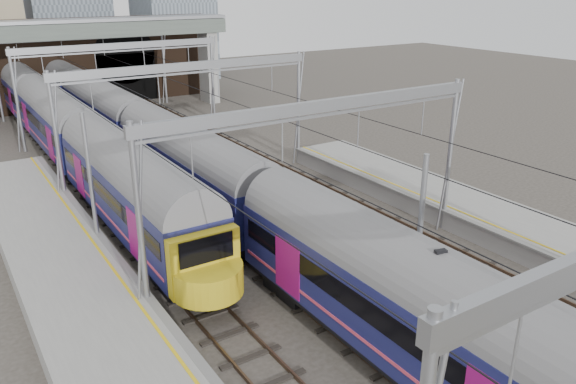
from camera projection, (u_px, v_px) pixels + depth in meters
ground at (451, 357)px, 19.86m from camera, size 160.00×160.00×0.00m
tracks at (246, 217)px, 31.66m from camera, size 14.40×80.00×0.22m
overhead_line at (193, 84)px, 34.46m from camera, size 16.80×80.00×8.00m
retaining_wall at (90, 63)px, 59.91m from camera, size 28.00×2.75×9.00m
overbridge at (87, 40)px, 53.50m from camera, size 28.00×3.00×9.25m
train_main at (141, 135)px, 38.57m from camera, size 2.97×68.52×5.05m
train_second at (57, 122)px, 42.16m from camera, size 3.03×52.48×5.13m
signal_near_left at (432, 305)px, 17.15m from camera, size 0.40×0.48×5.12m
signal_near_centre at (370, 256)px, 20.77m from camera, size 0.37×0.46×4.67m
equip_cover_b at (318, 267)px, 26.05m from camera, size 0.99×0.77×0.11m
equip_cover_c at (428, 309)px, 22.70m from camera, size 0.93×0.79×0.09m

